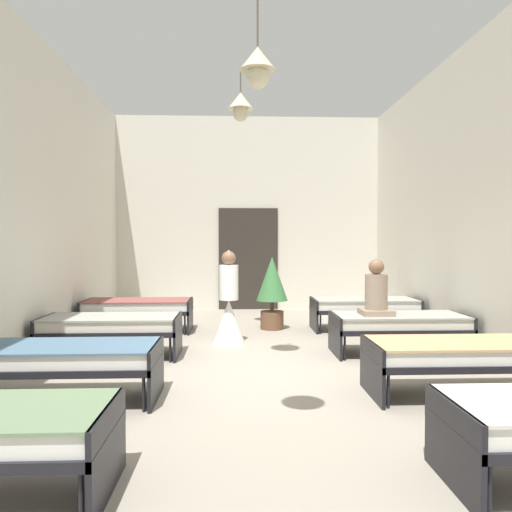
% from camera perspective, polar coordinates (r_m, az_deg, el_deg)
% --- Properties ---
extents(ground_plane, '(6.80, 11.93, 0.10)m').
position_cam_1_polar(ground_plane, '(6.22, 0.51, -13.92)').
color(ground_plane, '#9E9384').
extents(room_shell, '(6.60, 11.53, 4.57)m').
position_cam_1_polar(room_shell, '(7.33, -0.03, 6.93)').
color(room_shell, silver).
rests_on(room_shell, ground).
extents(bed_left_row_1, '(1.90, 0.84, 0.57)m').
position_cam_1_polar(bed_left_row_1, '(5.45, -21.43, -11.00)').
color(bed_left_row_1, black).
rests_on(bed_left_row_1, ground).
extents(bed_right_row_1, '(1.90, 0.84, 0.57)m').
position_cam_1_polar(bed_right_row_1, '(5.68, 22.57, -10.50)').
color(bed_right_row_1, black).
rests_on(bed_right_row_1, ground).
extents(bed_left_row_2, '(1.90, 0.84, 0.57)m').
position_cam_1_polar(bed_left_row_2, '(7.24, -16.48, -7.78)').
color(bed_left_row_2, black).
rests_on(bed_left_row_2, ground).
extents(bed_right_row_2, '(1.90, 0.84, 0.57)m').
position_cam_1_polar(bed_right_row_2, '(7.41, 16.30, -7.55)').
color(bed_right_row_2, black).
rests_on(bed_right_row_2, ground).
extents(bed_left_row_3, '(1.90, 0.84, 0.57)m').
position_cam_1_polar(bed_left_row_3, '(9.08, -13.56, -5.81)').
color(bed_left_row_3, black).
rests_on(bed_left_row_3, ground).
extents(bed_right_row_3, '(1.90, 0.84, 0.57)m').
position_cam_1_polar(bed_right_row_3, '(9.21, 12.49, -5.69)').
color(bed_right_row_3, black).
rests_on(bed_right_row_3, ground).
extents(nurse_near_aisle, '(0.52, 0.52, 1.49)m').
position_cam_1_polar(nurse_near_aisle, '(7.78, -3.18, -6.36)').
color(nurse_near_aisle, white).
rests_on(nurse_near_aisle, ground).
extents(patient_seated_primary, '(0.44, 0.44, 0.80)m').
position_cam_1_polar(patient_seated_primary, '(7.21, 13.80, -4.35)').
color(patient_seated_primary, gray).
rests_on(patient_seated_primary, bed_right_row_2).
extents(potted_plant, '(0.58, 0.58, 1.34)m').
position_cam_1_polar(potted_plant, '(9.05, 1.88, -3.53)').
color(potted_plant, brown).
rests_on(potted_plant, ground).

